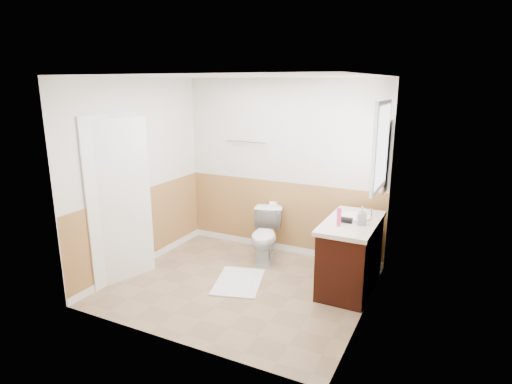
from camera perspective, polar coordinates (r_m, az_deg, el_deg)
The scene contains 32 objects.
floor at distance 5.33m, azimuth -2.21°, elevation -12.56°, with size 3.00×3.00×0.00m, color #8C7051.
ceiling at distance 4.74m, azimuth -2.51°, elevation 15.42°, with size 3.00×3.00×0.00m, color white.
wall_back at distance 6.03m, azimuth 3.57°, elevation 3.27°, with size 3.00×3.00×0.00m, color silver.
wall_front at distance 3.84m, azimuth -11.67°, elevation -3.60°, with size 3.00×3.00×0.00m, color silver.
wall_left at distance 5.74m, azimuth -15.63°, elevation 2.18°, with size 3.00×3.00×0.00m, color silver.
wall_right at distance 4.39m, azimuth 15.11°, elevation -1.50°, with size 3.00×3.00×0.00m, color silver.
wainscot_back at distance 6.21m, azimuth 3.42°, elevation -3.55°, with size 3.00×3.00×0.00m, color #A67742.
wainscot_front at distance 4.14m, azimuth -11.03°, elevation -13.47°, with size 3.00×3.00×0.00m, color #A67742.
wainscot_left at distance 5.93m, azimuth -15.05°, elevation -4.92°, with size 2.60×2.60×0.00m, color #A67742.
wainscot_right at distance 4.65m, azimuth 14.35°, elevation -10.40°, with size 2.60×2.60×0.00m, color #A67742.
toilet at distance 5.90m, azimuth 1.25°, elevation -5.96°, with size 0.40×0.70×0.72m, color silver.
bath_mat at distance 5.40m, azimuth -2.35°, elevation -12.04°, with size 0.55×0.80×0.02m, color silver.
vanity_cabinet at distance 5.26m, azimuth 12.67°, elevation -8.50°, with size 0.55×1.10×0.80m, color black.
vanity_knob_left at distance 5.18m, azimuth 9.25°, elevation -6.89°, with size 0.03×0.03×0.03m, color silver.
vanity_knob_right at distance 5.36m, azimuth 9.89°, elevation -6.17°, with size 0.03×0.03×0.03m, color silver.
countertop at distance 5.11m, azimuth 12.82°, elevation -4.09°, with size 0.60×1.15×0.05m, color silver.
sink_basin at distance 5.24m, azimuth 13.34°, elevation -3.27°, with size 0.36×0.36×0.02m, color white.
faucet at distance 5.18m, azimuth 15.32°, elevation -2.88°, with size 0.02×0.02×0.14m, color #BBBCC2.
lotion_bottle at distance 4.85m, azimuth 11.17°, elevation -3.32°, with size 0.05×0.05×0.22m, color #F03E83.
soap_dispenser at distance 4.97m, azimuth 14.14°, elevation -3.14°, with size 0.09×0.10×0.21m, color #9CA7B0.
hair_dryer_body at distance 5.01m, azimuth 12.14°, elevation -3.72°, with size 0.07×0.07×0.14m, color black.
hair_dryer_handle at distance 5.06m, azimuth 11.90°, elevation -3.88°, with size 0.03×0.03×0.07m, color black.
mirror_panel at distance 5.39m, azimuth 17.43°, elevation 4.53°, with size 0.02×0.35×0.90m, color silver.
window_frame at distance 4.86m, azimuth 16.55°, elevation 5.95°, with size 0.04×0.80×1.00m, color white.
window_glass at distance 4.86m, azimuth 16.74°, elevation 5.94°, with size 0.01×0.70×0.90m, color white.
door at distance 5.41m, azimuth -17.82°, elevation -1.24°, with size 0.05×0.80×2.04m, color white.
door_frame at distance 5.46m, azimuth -18.40°, elevation -1.04°, with size 0.02×0.92×2.10m, color white.
door_knob at distance 5.62m, azimuth -15.01°, elevation -1.19°, with size 0.06×0.06×0.06m, color silver.
towel_bar at distance 6.16m, azimuth -1.32°, elevation 6.83°, with size 0.02×0.02×0.62m, color silver.
tp_holder_bar at distance 6.14m, azimuth 2.37°, elevation -1.80°, with size 0.02×0.02×0.14m, color silver.
tp_roll at distance 6.14m, azimuth 2.37°, elevation -1.80°, with size 0.11×0.11×0.10m, color white.
tp_sheet at distance 6.17m, azimuth 2.36°, elevation -2.78°, with size 0.10×0.01×0.16m, color white.
Camera 1 is at (2.28, -4.16, 2.43)m, focal length 29.55 mm.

